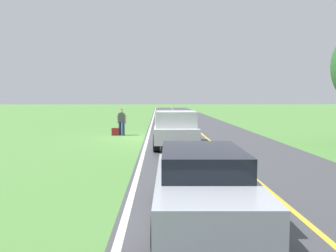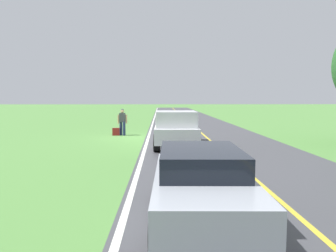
% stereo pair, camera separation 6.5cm
% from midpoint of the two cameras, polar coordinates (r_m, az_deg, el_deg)
% --- Properties ---
extents(ground_plane, '(200.00, 200.00, 0.00)m').
position_cam_midpoint_polar(ground_plane, '(20.12, -6.23, -2.00)').
color(ground_plane, '#568E42').
extents(road_surface, '(7.57, 120.00, 0.00)m').
position_cam_midpoint_polar(road_surface, '(20.26, 6.55, -1.95)').
color(road_surface, '#47474C').
rests_on(road_surface, ground).
extents(lane_edge_line, '(0.16, 117.60, 0.00)m').
position_cam_midpoint_polar(lane_edge_line, '(20.07, -3.69, -1.98)').
color(lane_edge_line, silver).
rests_on(lane_edge_line, ground).
extents(lane_centre_line, '(0.14, 117.60, 0.00)m').
position_cam_midpoint_polar(lane_centre_line, '(20.26, 6.55, -1.94)').
color(lane_centre_line, gold).
rests_on(lane_centre_line, ground).
extents(hitchhiker_walking, '(0.62, 0.51, 1.75)m').
position_cam_midpoint_polar(hitchhiker_walking, '(21.23, -8.29, 1.00)').
color(hitchhiker_walking, navy).
rests_on(hitchhiker_walking, ground).
extents(suitcase_carried, '(0.47, 0.23, 0.49)m').
position_cam_midpoint_polar(suitcase_carried, '(21.23, -9.41, -1.00)').
color(suitcase_carried, maroon).
rests_on(suitcase_carried, ground).
extents(pickup_truck_passing, '(2.15, 5.42, 1.82)m').
position_cam_midpoint_polar(pickup_truck_passing, '(16.01, 1.15, -0.30)').
color(pickup_truck_passing, silver).
rests_on(pickup_truck_passing, ground).
extents(sedan_ahead_same_lane, '(2.03, 4.45, 1.41)m').
position_cam_midpoint_polar(sedan_ahead_same_lane, '(6.66, 5.85, -9.76)').
color(sedan_ahead_same_lane, '#B2B7C1').
rests_on(sedan_ahead_same_lane, ground).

